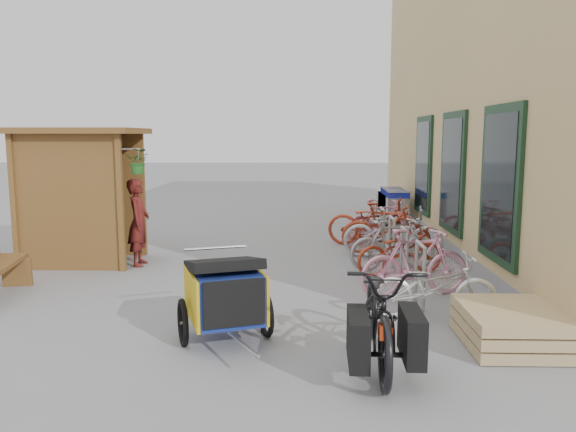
{
  "coord_description": "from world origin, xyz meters",
  "views": [
    {
      "loc": [
        0.74,
        -7.33,
        2.27
      ],
      "look_at": [
        0.5,
        1.5,
        1.0
      ],
      "focal_mm": 35.0,
      "sensor_mm": 36.0,
      "label": 1
    }
  ],
  "objects_px": {
    "bike_1": "(415,263)",
    "bike_6": "(374,222)",
    "cargo_bike": "(380,312)",
    "kiosk": "(76,176)",
    "bike_3": "(393,244)",
    "shopping_carts": "(392,203)",
    "bike_0": "(434,286)",
    "bike_7": "(382,221)",
    "bike_5": "(385,229)",
    "child_trailer": "(225,292)",
    "person_kiosk": "(139,222)",
    "bike_2": "(400,251)",
    "pallet_stack": "(510,327)",
    "bike_4": "(393,232)"
  },
  "relations": [
    {
      "from": "kiosk",
      "to": "cargo_bike",
      "type": "relative_size",
      "value": 1.21
    },
    {
      "from": "shopping_carts",
      "to": "cargo_bike",
      "type": "distance_m",
      "value": 8.96
    },
    {
      "from": "child_trailer",
      "to": "cargo_bike",
      "type": "xyz_separation_m",
      "value": [
        1.63,
        -0.61,
        -0.03
      ]
    },
    {
      "from": "cargo_bike",
      "to": "bike_1",
      "type": "distance_m",
      "value": 2.5
    },
    {
      "from": "bike_1",
      "to": "bike_4",
      "type": "xyz_separation_m",
      "value": [
        0.1,
        2.56,
        -0.01
      ]
    },
    {
      "from": "bike_1",
      "to": "bike_5",
      "type": "height_order",
      "value": "bike_5"
    },
    {
      "from": "pallet_stack",
      "to": "bike_1",
      "type": "xyz_separation_m",
      "value": [
        -0.68,
        1.83,
        0.28
      ]
    },
    {
      "from": "bike_4",
      "to": "bike_6",
      "type": "relative_size",
      "value": 0.97
    },
    {
      "from": "person_kiosk",
      "to": "bike_1",
      "type": "bearing_deg",
      "value": -116.07
    },
    {
      "from": "kiosk",
      "to": "bike_4",
      "type": "relative_size",
      "value": 1.35
    },
    {
      "from": "pallet_stack",
      "to": "kiosk",
      "type": "bearing_deg",
      "value": 148.34
    },
    {
      "from": "bike_2",
      "to": "child_trailer",
      "type": "bearing_deg",
      "value": 122.17
    },
    {
      "from": "bike_5",
      "to": "kiosk",
      "type": "bearing_deg",
      "value": 111.96
    },
    {
      "from": "shopping_carts",
      "to": "bike_2",
      "type": "distance_m",
      "value": 5.24
    },
    {
      "from": "bike_0",
      "to": "bike_5",
      "type": "xyz_separation_m",
      "value": [
        -0.07,
        3.69,
        0.1
      ]
    },
    {
      "from": "child_trailer",
      "to": "bike_6",
      "type": "height_order",
      "value": "bike_6"
    },
    {
      "from": "bike_0",
      "to": "bike_6",
      "type": "height_order",
      "value": "bike_6"
    },
    {
      "from": "bike_1",
      "to": "bike_6",
      "type": "height_order",
      "value": "bike_6"
    },
    {
      "from": "child_trailer",
      "to": "bike_0",
      "type": "relative_size",
      "value": 1.11
    },
    {
      "from": "kiosk",
      "to": "bike_3",
      "type": "relative_size",
      "value": 1.64
    },
    {
      "from": "person_kiosk",
      "to": "bike_3",
      "type": "distance_m",
      "value": 4.43
    },
    {
      "from": "shopping_carts",
      "to": "bike_0",
      "type": "height_order",
      "value": "shopping_carts"
    },
    {
      "from": "bike_4",
      "to": "bike_5",
      "type": "bearing_deg",
      "value": 39.58
    },
    {
      "from": "shopping_carts",
      "to": "person_kiosk",
      "type": "height_order",
      "value": "person_kiosk"
    },
    {
      "from": "pallet_stack",
      "to": "person_kiosk",
      "type": "xyz_separation_m",
      "value": [
        -5.14,
        3.69,
        0.55
      ]
    },
    {
      "from": "person_kiosk",
      "to": "bike_5",
      "type": "xyz_separation_m",
      "value": [
        4.44,
        0.9,
        -0.26
      ]
    },
    {
      "from": "bike_0",
      "to": "bike_7",
      "type": "height_order",
      "value": "bike_7"
    },
    {
      "from": "bike_0",
      "to": "bike_3",
      "type": "distance_m",
      "value": 2.51
    },
    {
      "from": "shopping_carts",
      "to": "bike_5",
      "type": "xyz_separation_m",
      "value": [
        -0.7,
        -3.71,
        -0.06
      ]
    },
    {
      "from": "bike_1",
      "to": "bike_5",
      "type": "relative_size",
      "value": 0.97
    },
    {
      "from": "cargo_bike",
      "to": "bike_1",
      "type": "bearing_deg",
      "value": 72.85
    },
    {
      "from": "bike_0",
      "to": "bike_2",
      "type": "xyz_separation_m",
      "value": [
        -0.04,
        2.21,
        -0.01
      ]
    },
    {
      "from": "bike_4",
      "to": "bike_7",
      "type": "xyz_separation_m",
      "value": [
        -0.01,
        1.37,
        -0.01
      ]
    },
    {
      "from": "bike_2",
      "to": "bike_3",
      "type": "xyz_separation_m",
      "value": [
        -0.07,
        0.3,
        0.05
      ]
    },
    {
      "from": "shopping_carts",
      "to": "bike_5",
      "type": "distance_m",
      "value": 3.78
    },
    {
      "from": "person_kiosk",
      "to": "kiosk",
      "type": "bearing_deg",
      "value": 77.47
    },
    {
      "from": "bike_7",
      "to": "child_trailer",
      "type": "bearing_deg",
      "value": 142.79
    },
    {
      "from": "cargo_bike",
      "to": "bike_7",
      "type": "height_order",
      "value": "cargo_bike"
    },
    {
      "from": "kiosk",
      "to": "bike_3",
      "type": "distance_m",
      "value": 5.67
    },
    {
      "from": "bike_5",
      "to": "bike_7",
      "type": "height_order",
      "value": "bike_5"
    },
    {
      "from": "kiosk",
      "to": "bike_1",
      "type": "bearing_deg",
      "value": -20.0
    },
    {
      "from": "pallet_stack",
      "to": "bike_0",
      "type": "distance_m",
      "value": 1.11
    },
    {
      "from": "bike_3",
      "to": "bike_4",
      "type": "xyz_separation_m",
      "value": [
        0.15,
        0.99,
        0.03
      ]
    },
    {
      "from": "cargo_bike",
      "to": "bike_0",
      "type": "bearing_deg",
      "value": 60.61
    },
    {
      "from": "bike_3",
      "to": "bike_4",
      "type": "distance_m",
      "value": 1.0
    },
    {
      "from": "bike_0",
      "to": "bike_7",
      "type": "xyz_separation_m",
      "value": [
        0.03,
        4.87,
        0.07
      ]
    },
    {
      "from": "person_kiosk",
      "to": "bike_5",
      "type": "relative_size",
      "value": 0.9
    },
    {
      "from": "bike_4",
      "to": "kiosk",
      "type": "bearing_deg",
      "value": 105.0
    },
    {
      "from": "bike_1",
      "to": "bike_2",
      "type": "distance_m",
      "value": 1.28
    },
    {
      "from": "bike_7",
      "to": "kiosk",
      "type": "bearing_deg",
      "value": 95.21
    }
  ]
}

